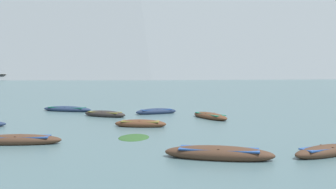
{
  "coord_description": "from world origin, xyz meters",
  "views": [
    {
      "loc": [
        0.16,
        -4.77,
        3.32
      ],
      "look_at": [
        -3.43,
        38.79,
        0.57
      ],
      "focal_mm": 39.35,
      "sensor_mm": 36.0,
      "label": 1
    }
  ],
  "objects_px": {
    "rowboat_8": "(18,140)",
    "rowboat_6": "(210,116)",
    "rowboat_5": "(156,112)",
    "rowboat_7": "(140,124)",
    "rowboat_9": "(327,151)",
    "rowboat_1": "(67,109)",
    "rowboat_10": "(105,114)",
    "rowboat_0": "(219,154)"
  },
  "relations": [
    {
      "from": "rowboat_6",
      "to": "rowboat_10",
      "type": "height_order",
      "value": "rowboat_10"
    },
    {
      "from": "rowboat_6",
      "to": "rowboat_0",
      "type": "bearing_deg",
      "value": -90.23
    },
    {
      "from": "rowboat_0",
      "to": "rowboat_7",
      "type": "xyz_separation_m",
      "value": [
        -4.25,
        7.83,
        -0.02
      ]
    },
    {
      "from": "rowboat_6",
      "to": "rowboat_9",
      "type": "relative_size",
      "value": 1.11
    },
    {
      "from": "rowboat_8",
      "to": "rowboat_9",
      "type": "bearing_deg",
      "value": -5.17
    },
    {
      "from": "rowboat_8",
      "to": "rowboat_10",
      "type": "bearing_deg",
      "value": 82.43
    },
    {
      "from": "rowboat_0",
      "to": "rowboat_7",
      "type": "relative_size",
      "value": 1.35
    },
    {
      "from": "rowboat_7",
      "to": "rowboat_9",
      "type": "relative_size",
      "value": 0.95
    },
    {
      "from": "rowboat_1",
      "to": "rowboat_6",
      "type": "relative_size",
      "value": 1.23
    },
    {
      "from": "rowboat_6",
      "to": "rowboat_10",
      "type": "xyz_separation_m",
      "value": [
        -7.71,
        0.5,
        0.01
      ]
    },
    {
      "from": "rowboat_0",
      "to": "rowboat_8",
      "type": "bearing_deg",
      "value": 166.76
    },
    {
      "from": "rowboat_0",
      "to": "rowboat_1",
      "type": "distance_m",
      "value": 19.66
    },
    {
      "from": "rowboat_0",
      "to": "rowboat_5",
      "type": "distance_m",
      "value": 15.14
    },
    {
      "from": "rowboat_1",
      "to": "rowboat_8",
      "type": "xyz_separation_m",
      "value": [
        2.66,
        -13.67,
        0.0
      ]
    },
    {
      "from": "rowboat_7",
      "to": "rowboat_1",
      "type": "bearing_deg",
      "value": 133.05
    },
    {
      "from": "rowboat_0",
      "to": "rowboat_7",
      "type": "bearing_deg",
      "value": 118.51
    },
    {
      "from": "rowboat_0",
      "to": "rowboat_6",
      "type": "xyz_separation_m",
      "value": [
        0.05,
        12.07,
        -0.03
      ]
    },
    {
      "from": "rowboat_5",
      "to": "rowboat_7",
      "type": "distance_m",
      "value": 6.76
    },
    {
      "from": "rowboat_7",
      "to": "rowboat_8",
      "type": "distance_m",
      "value": 7.45
    },
    {
      "from": "rowboat_1",
      "to": "rowboat_10",
      "type": "relative_size",
      "value": 1.25
    },
    {
      "from": "rowboat_1",
      "to": "rowboat_6",
      "type": "distance_m",
      "value": 12.33
    },
    {
      "from": "rowboat_0",
      "to": "rowboat_9",
      "type": "relative_size",
      "value": 1.29
    },
    {
      "from": "rowboat_7",
      "to": "rowboat_10",
      "type": "xyz_separation_m",
      "value": [
        -3.41,
        4.74,
        0.0
      ]
    },
    {
      "from": "rowboat_5",
      "to": "rowboat_8",
      "type": "bearing_deg",
      "value": -111.77
    },
    {
      "from": "rowboat_0",
      "to": "rowboat_10",
      "type": "relative_size",
      "value": 1.17
    },
    {
      "from": "rowboat_0",
      "to": "rowboat_1",
      "type": "relative_size",
      "value": 0.94
    },
    {
      "from": "rowboat_0",
      "to": "rowboat_10",
      "type": "bearing_deg",
      "value": 121.36
    },
    {
      "from": "rowboat_6",
      "to": "rowboat_7",
      "type": "xyz_separation_m",
      "value": [
        -4.3,
        -4.24,
        0.01
      ]
    },
    {
      "from": "rowboat_8",
      "to": "rowboat_6",
      "type": "bearing_deg",
      "value": 47.55
    },
    {
      "from": "rowboat_10",
      "to": "rowboat_7",
      "type": "bearing_deg",
      "value": -54.28
    },
    {
      "from": "rowboat_0",
      "to": "rowboat_7",
      "type": "distance_m",
      "value": 8.91
    },
    {
      "from": "rowboat_6",
      "to": "rowboat_8",
      "type": "xyz_separation_m",
      "value": [
        -9.09,
        -9.94,
        0.01
      ]
    },
    {
      "from": "rowboat_0",
      "to": "rowboat_7",
      "type": "height_order",
      "value": "rowboat_0"
    },
    {
      "from": "rowboat_6",
      "to": "rowboat_7",
      "type": "distance_m",
      "value": 6.04
    },
    {
      "from": "rowboat_5",
      "to": "rowboat_10",
      "type": "distance_m",
      "value": 4.11
    },
    {
      "from": "rowboat_6",
      "to": "rowboat_8",
      "type": "bearing_deg",
      "value": -132.45
    },
    {
      "from": "rowboat_7",
      "to": "rowboat_9",
      "type": "bearing_deg",
      "value": -38.93
    },
    {
      "from": "rowboat_8",
      "to": "rowboat_10",
      "type": "distance_m",
      "value": 10.53
    },
    {
      "from": "rowboat_6",
      "to": "rowboat_1",
      "type": "bearing_deg",
      "value": 162.36
    },
    {
      "from": "rowboat_8",
      "to": "rowboat_9",
      "type": "relative_size",
      "value": 1.23
    },
    {
      "from": "rowboat_7",
      "to": "rowboat_9",
      "type": "distance_m",
      "value": 10.99
    },
    {
      "from": "rowboat_7",
      "to": "rowboat_5",
      "type": "bearing_deg",
      "value": 88.47
    }
  ]
}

